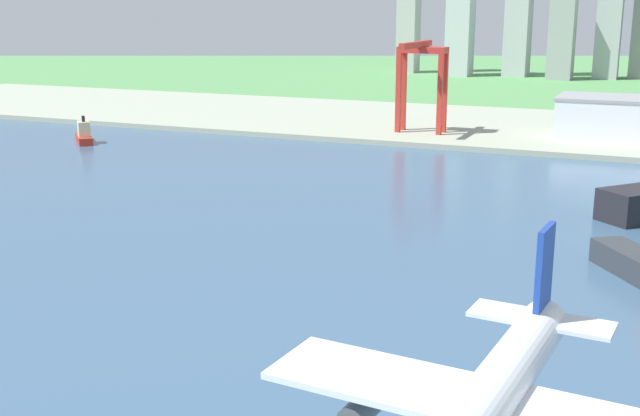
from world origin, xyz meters
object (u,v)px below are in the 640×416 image
Objects in this scene: airplane_landing at (482,411)px; tugboat_small at (84,135)px; warehouse_main at (635,119)px; port_crane_red at (421,68)px.

airplane_landing is 1.98× the size of tugboat_small.
airplane_landing is 0.58× the size of warehouse_main.
tugboat_small is at bearing -151.18° from port_crane_red.
warehouse_main is at bearing 90.50° from airplane_landing.
port_crane_red is (-94.88, 309.09, -1.59)m from airplane_landing.
airplane_landing is 329.36m from tugboat_small.
airplane_landing is at bearing -89.50° from warehouse_main.
airplane_landing is 325.55m from warehouse_main.
port_crane_red is at bearing 28.82° from tugboat_small.
port_crane_red reaches higher than warehouse_main.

